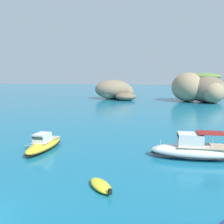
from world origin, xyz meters
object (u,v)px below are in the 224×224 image
object	(u,v)px
islet_large	(202,88)
islet_small	(115,91)
motorboat_white	(194,150)
dinghy_tender	(101,185)
motorboat_yellow	(44,144)

from	to	relation	value
islet_large	islet_small	xyz separation A→B (m)	(-26.74, 4.65, -1.38)
motorboat_white	dinghy_tender	size ratio (longest dim) A/B	2.99
islet_small	motorboat_yellow	bearing A→B (deg)	-87.84
islet_small	motorboat_white	world-z (taller)	islet_small
islet_large	islet_small	distance (m)	27.18
islet_large	motorboat_yellow	xyz separation A→B (m)	(-24.64, -51.14, -3.48)
motorboat_white	motorboat_yellow	world-z (taller)	motorboat_white
islet_small	motorboat_yellow	size ratio (longest dim) A/B	2.48
islet_small	motorboat_white	distance (m)	58.25
motorboat_white	dinghy_tender	bearing A→B (deg)	-133.93
motorboat_white	islet_small	bearing A→B (deg)	107.15
islet_small	motorboat_white	xyz separation A→B (m)	(17.16, -55.63, -1.90)
motorboat_white	dinghy_tender	distance (m)	10.41
motorboat_yellow	dinghy_tender	size ratio (longest dim) A/B	2.33
dinghy_tender	islet_large	bearing A→B (deg)	73.98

